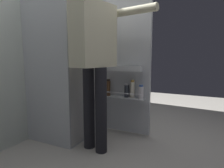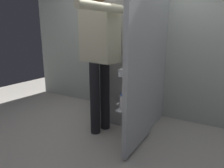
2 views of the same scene
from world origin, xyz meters
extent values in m
plane|color=#B7B2A8|center=(0.00, 0.00, 0.00)|extent=(6.74, 6.74, 0.00)
cube|color=beige|center=(0.00, 0.93, 1.27)|extent=(4.40, 0.10, 2.54)
cube|color=silver|center=(0.00, 0.56, 0.87)|extent=(0.67, 0.63, 1.74)
cube|color=white|center=(0.00, 0.25, 0.87)|extent=(0.63, 0.01, 1.70)
cube|color=white|center=(0.00, 0.30, 0.82)|extent=(0.59, 0.09, 0.01)
cube|color=silver|center=(0.36, -0.08, 0.86)|extent=(0.05, 0.66, 1.66)
cube|color=white|center=(0.28, -0.08, 0.48)|extent=(0.10, 0.57, 0.01)
cylinder|color=silver|center=(0.24, -0.08, 0.54)|extent=(0.01, 0.54, 0.01)
cube|color=white|center=(0.28, -0.08, 0.84)|extent=(0.09, 0.48, 0.07)
cylinder|color=#EDE5CC|center=(0.29, -0.21, 0.58)|extent=(0.06, 0.06, 0.19)
cylinder|color=#B78933|center=(0.29, -0.21, 0.69)|extent=(0.04, 0.04, 0.02)
cylinder|color=brown|center=(0.28, 0.12, 0.58)|extent=(0.07, 0.07, 0.19)
cylinder|color=black|center=(0.28, 0.12, 0.69)|extent=(0.06, 0.06, 0.02)
cylinder|color=white|center=(0.29, -0.32, 0.56)|extent=(0.06, 0.06, 0.14)
cylinder|color=#335BB2|center=(0.29, -0.32, 0.64)|extent=(0.05, 0.05, 0.02)
cylinder|color=#333842|center=(0.29, -0.13, 0.56)|extent=(0.06, 0.06, 0.15)
cylinder|color=silver|center=(0.29, -0.13, 0.65)|extent=(0.05, 0.05, 0.02)
cylinder|color=gold|center=(0.12, 0.30, 0.88)|extent=(0.08, 0.08, 0.11)
cylinder|color=black|center=(-0.19, 0.10, 0.44)|extent=(0.12, 0.12, 0.88)
cylinder|color=black|center=(-0.22, -0.06, 0.44)|extent=(0.12, 0.12, 0.88)
cube|color=beige|center=(-0.20, 0.02, 1.19)|extent=(0.51, 0.31, 0.62)
cylinder|color=beige|center=(-0.16, 0.25, 1.17)|extent=(0.08, 0.08, 0.58)
cylinder|color=beige|center=(0.04, -0.27, 1.44)|extent=(0.20, 0.59, 0.08)
camera|label=1|loc=(-1.88, -1.00, 0.98)|focal=31.05mm
camera|label=2|loc=(1.13, -1.91, 1.19)|focal=32.00mm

